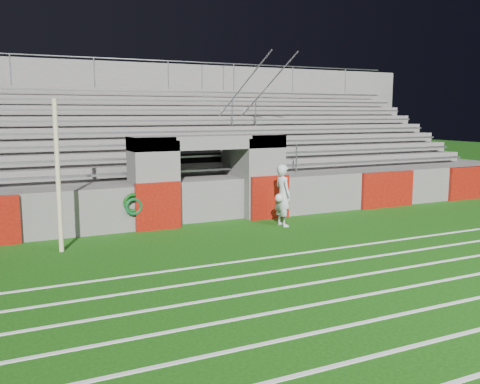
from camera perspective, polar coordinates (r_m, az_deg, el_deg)
ground at (r=13.34m, az=2.65°, el=-5.75°), size 90.00×90.00×0.00m
field_post at (r=13.17m, az=-18.85°, el=1.57°), size 0.11×0.11×3.59m
field_markings at (r=9.47m, az=17.73°, el=-12.12°), size 28.00×8.09×0.01m
stadium_structure at (r=20.36m, az=-8.20°, el=3.34°), size 26.00×8.48×5.42m
goalkeeper_with_ball at (r=15.53m, az=4.60°, el=-0.36°), size 0.57×0.66×1.80m
hose_coil at (r=14.94m, az=-11.29°, el=-1.31°), size 0.55×0.15×0.63m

